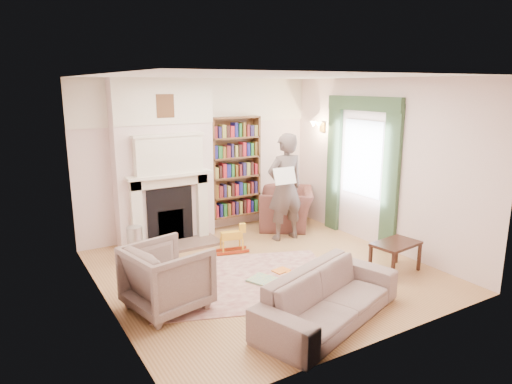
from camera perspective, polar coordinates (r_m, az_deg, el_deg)
floor at (r=6.86m, az=1.09°, el=-9.81°), size 4.50×4.50×0.00m
ceiling at (r=6.31m, az=1.20°, el=14.27°), size 4.50×4.50×0.00m
wall_back at (r=8.40m, az=-7.03°, el=4.36°), size 4.50×0.00×4.50m
wall_front at (r=4.74m, az=15.71°, el=-3.03°), size 4.50×0.00×4.50m
wall_left at (r=5.61m, az=-18.74°, el=-0.73°), size 0.00×4.50×4.50m
wall_right at (r=7.85m, az=15.24°, el=3.36°), size 0.00×4.50×4.50m
fireplace at (r=7.95m, az=-11.39°, el=3.59°), size 1.70×0.58×2.80m
bookcase at (r=8.61m, az=-2.67°, el=3.13°), size 1.00×0.24×1.85m
window at (r=8.11m, az=13.16°, el=4.14°), size 0.02×0.90×1.30m
curtain_left at (r=7.65m, az=16.49°, el=1.50°), size 0.07×0.32×2.40m
curtain_right at (r=8.64m, az=9.70°, el=3.16°), size 0.07×0.32×2.40m
pelmet at (r=7.99m, az=13.28°, el=10.71°), size 0.09×1.70×0.24m
wall_sconce at (r=8.74m, az=7.31°, el=8.00°), size 0.20×0.24×0.24m
rug at (r=6.52m, az=-1.45°, el=-11.02°), size 3.07×2.71×0.01m
armchair_reading at (r=8.83m, az=3.81°, el=-2.00°), size 1.45×1.49×0.73m
armchair_left at (r=5.74m, az=-11.04°, el=-10.41°), size 1.06×1.04×0.82m
sofa at (r=5.48m, az=9.10°, el=-12.83°), size 2.18×1.41×0.59m
man_reading at (r=7.97m, az=3.66°, el=0.60°), size 0.70×0.47×1.89m
newspaper at (r=7.67m, az=3.60°, el=2.02°), size 0.42×0.13×0.28m
coffee_table at (r=7.05m, az=16.98°, el=-7.78°), size 0.75×0.54×0.45m
paraffin_heater at (r=7.39m, az=-14.86°, el=-6.27°), size 0.28×0.28×0.55m
rocking_horse at (r=7.49m, az=-3.07°, el=-5.84°), size 0.58×0.33×0.48m
board_game at (r=6.51m, az=0.76°, el=-10.89°), size 0.44×0.44×0.03m
game_box_lid at (r=6.54m, az=-8.35°, el=-10.82°), size 0.35×0.26×0.05m
comic_annuals at (r=6.65m, az=4.84°, el=-10.44°), size 0.60×0.78×0.02m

